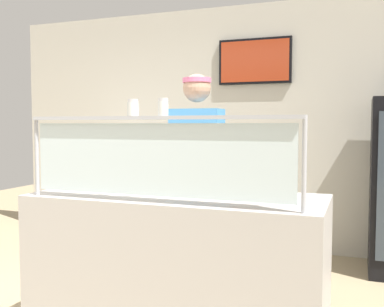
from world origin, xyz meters
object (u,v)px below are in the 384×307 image
(pepper_flake_shaker, at_px, (163,108))
(pizza_box_stack, at_px, (119,154))
(pizza_tray, at_px, (187,190))
(parmesan_shaker, at_px, (133,109))
(pizza_server, at_px, (190,187))
(worker_figure, at_px, (197,175))

(pepper_flake_shaker, height_order, pizza_box_stack, pepper_flake_shaker)
(pizza_tray, relative_size, pizza_box_stack, 0.80)
(pizza_tray, distance_m, parmesan_shaker, 0.67)
(pizza_tray, bearing_deg, pizza_box_stack, 130.40)
(pizza_server, bearing_deg, pizza_tray, 153.75)
(pepper_flake_shaker, relative_size, pizza_box_stack, 0.19)
(parmesan_shaker, distance_m, pepper_flake_shaker, 0.18)
(parmesan_shaker, bearing_deg, pepper_flake_shaker, -0.00)
(pizza_server, xyz_separation_m, pepper_flake_shaker, (-0.00, -0.40, 0.48))
(parmesan_shaker, xyz_separation_m, pizza_box_stack, (-1.37, 2.21, -0.43))
(pizza_server, distance_m, worker_figure, 0.55)
(pizza_box_stack, bearing_deg, worker_figure, -42.31)
(pizza_tray, distance_m, worker_figure, 0.53)
(pizza_tray, distance_m, pepper_flake_shaker, 0.66)
(pizza_tray, relative_size, worker_figure, 0.23)
(pizza_server, height_order, parmesan_shaker, parmesan_shaker)
(parmesan_shaker, xyz_separation_m, worker_figure, (0.04, 0.93, -0.47))
(pizza_tray, bearing_deg, pizza_server, -33.70)
(pizza_tray, xyz_separation_m, pizza_box_stack, (-1.53, 1.79, 0.08))
(parmesan_shaker, height_order, pepper_flake_shaker, pepper_flake_shaker)
(pizza_tray, bearing_deg, pepper_flake_shaker, -86.48)
(pepper_flake_shaker, distance_m, worker_figure, 1.05)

